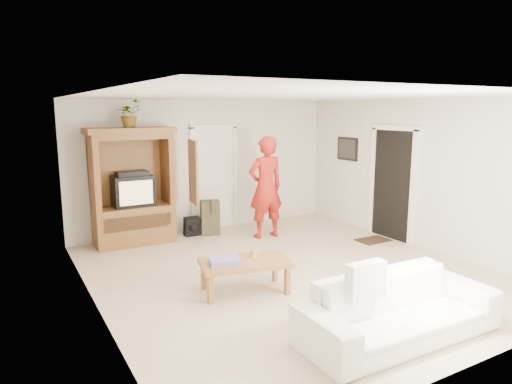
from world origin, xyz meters
TOP-DOWN VIEW (x-y plane):
  - floor at (0.00, 0.00)m, footprint 6.00×6.00m
  - ceiling at (0.00, 0.00)m, footprint 6.00×6.00m
  - wall_back at (0.00, 3.00)m, footprint 5.50×0.00m
  - wall_front at (0.00, -3.00)m, footprint 5.50×0.00m
  - wall_left at (-2.75, 0.00)m, footprint 0.00×6.00m
  - wall_right at (2.75, 0.00)m, footprint 0.00×6.00m
  - armoire at (-1.58, 2.66)m, footprint 1.82×1.14m
  - door_back at (0.15, 2.97)m, footprint 0.85×0.05m
  - doorway_right at (2.73, 0.60)m, footprint 0.05×0.90m
  - framed_picture at (2.73, 1.90)m, footprint 0.03×0.60m
  - doormat at (2.30, 0.60)m, footprint 0.60×0.40m
  - plant at (-1.60, 2.63)m, footprint 0.56×0.55m
  - man at (0.69, 1.82)m, footprint 0.72×0.48m
  - sofa at (-0.10, -2.25)m, footprint 2.27×0.93m
  - coffee_table at (-0.93, -0.34)m, footprint 1.29×0.89m
  - towel at (-1.23, -0.34)m, footprint 0.44×0.37m
  - candle at (-0.77, -0.29)m, footprint 0.08×0.08m
  - backpack_black at (-0.51, 2.59)m, footprint 0.30×0.18m
  - backpack_olive at (-0.16, 2.51)m, footprint 0.41×0.35m

SIDE VIEW (x-z plane):
  - floor at x=0.00m, z-range 0.00..0.00m
  - doormat at x=2.30m, z-range 0.00..0.02m
  - backpack_black at x=-0.51m, z-range 0.00..0.36m
  - sofa at x=-0.10m, z-range 0.00..0.66m
  - backpack_olive at x=-0.16m, z-range 0.00..0.67m
  - coffee_table at x=-0.93m, z-range 0.16..0.60m
  - towel at x=-1.23m, z-range 0.44..0.52m
  - candle at x=-0.77m, z-range 0.44..0.54m
  - armoire at x=-1.58m, z-range -0.14..1.96m
  - man at x=0.69m, z-range 0.00..1.93m
  - door_back at x=0.15m, z-range 0.00..2.04m
  - doorway_right at x=2.73m, z-range 0.00..2.04m
  - wall_back at x=0.00m, z-range -1.45..4.05m
  - wall_front at x=0.00m, z-range -1.45..4.05m
  - wall_left at x=-2.75m, z-range -1.70..4.30m
  - wall_right at x=2.75m, z-range -1.70..4.30m
  - framed_picture at x=2.73m, z-range 1.36..1.84m
  - plant at x=-1.60m, z-range 2.10..2.58m
  - ceiling at x=0.00m, z-range 2.60..2.60m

